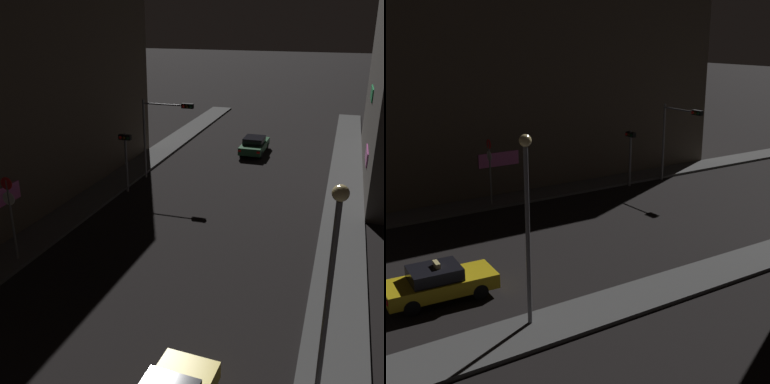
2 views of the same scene
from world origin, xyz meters
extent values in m
cube|color=#4C4C4C|center=(-7.49, 25.82, 0.08)|extent=(2.30, 55.64, 0.17)
cube|color=#4C4C4C|center=(7.49, 25.82, 0.08)|extent=(2.30, 55.64, 0.17)
cube|color=#D859B2|center=(-8.61, 15.12, 2.52)|extent=(0.08, 2.80, 0.90)
cube|color=#D859B2|center=(8.61, 29.60, 2.21)|extent=(0.08, 2.80, 0.90)
cube|color=#26CC66|center=(8.61, 33.66, 5.64)|extent=(0.08, 2.80, 0.90)
cylinder|color=black|center=(2.41, 8.39, 0.32)|extent=(0.25, 0.65, 0.64)
cube|color=#1E512D|center=(0.06, 35.41, 0.62)|extent=(1.84, 4.41, 0.60)
cube|color=black|center=(0.05, 35.21, 1.17)|extent=(1.60, 1.99, 0.50)
cube|color=red|center=(-0.71, 33.20, 0.72)|extent=(0.24, 0.06, 0.16)
cube|color=red|center=(0.79, 33.19, 0.72)|extent=(0.24, 0.06, 0.16)
cylinder|color=black|center=(-0.73, 36.78, 0.32)|extent=(0.23, 0.64, 0.64)
cylinder|color=black|center=(0.87, 36.77, 0.32)|extent=(0.23, 0.64, 0.64)
cylinder|color=black|center=(-0.75, 34.06, 0.32)|extent=(0.23, 0.64, 0.64)
cylinder|color=black|center=(0.85, 34.04, 0.32)|extent=(0.23, 0.64, 0.64)
cylinder|color=slate|center=(-6.09, 26.87, 2.77)|extent=(0.16, 0.16, 5.53)
cylinder|color=slate|center=(-4.51, 26.87, 5.28)|extent=(3.16, 0.10, 0.10)
cube|color=black|center=(-2.93, 26.87, 5.28)|extent=(0.80, 0.28, 0.32)
sphere|color=red|center=(-3.18, 26.70, 5.28)|extent=(0.20, 0.20, 0.20)
sphere|color=#3F2D0C|center=(-2.93, 26.70, 5.28)|extent=(0.20, 0.20, 0.20)
sphere|color=#0C3319|center=(-2.68, 26.70, 5.28)|extent=(0.20, 0.20, 0.20)
cylinder|color=slate|center=(-6.09, 23.87, 1.95)|extent=(0.16, 0.16, 3.90)
cube|color=black|center=(-6.09, 23.87, 3.65)|extent=(0.80, 0.28, 0.32)
sphere|color=red|center=(-6.34, 23.70, 3.65)|extent=(0.20, 0.20, 0.20)
sphere|color=#3F2D0C|center=(-6.09, 23.70, 3.65)|extent=(0.20, 0.20, 0.20)
sphere|color=#0C3319|center=(-5.84, 23.70, 3.65)|extent=(0.20, 0.20, 0.20)
cylinder|color=slate|center=(-6.95, 13.76, 2.12)|extent=(0.10, 0.10, 3.91)
cylinder|color=red|center=(-6.95, 13.74, 3.93)|extent=(0.59, 0.03, 0.59)
cylinder|color=white|center=(-6.95, 13.74, 3.21)|extent=(0.62, 0.03, 0.62)
cylinder|color=slate|center=(7.04, 8.95, 3.43)|extent=(0.16, 0.16, 6.53)
sphere|color=#F4D88C|center=(7.04, 8.95, 6.91)|extent=(0.43, 0.43, 0.43)
camera|label=1|loc=(6.91, -2.13, 10.94)|focal=43.75mm
camera|label=2|loc=(22.88, 0.74, 10.32)|focal=51.06mm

